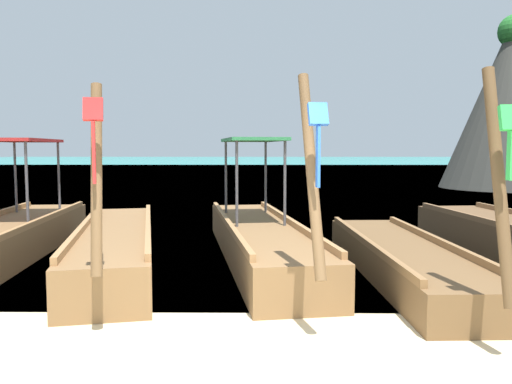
{
  "coord_description": "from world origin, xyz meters",
  "views": [
    {
      "loc": [
        0.1,
        -4.16,
        1.97
      ],
      "look_at": [
        0.0,
        3.98,
        1.29
      ],
      "focal_mm": 36.84,
      "sensor_mm": 36.0,
      "label": 1
    }
  ],
  "objects": [
    {
      "name": "longtail_boat_turquoise_ribbon",
      "position": [
        -4.52,
        5.14,
        0.37
      ],
      "size": [
        1.9,
        7.17,
        2.62
      ],
      "color": "brown",
      "rests_on": "ground"
    },
    {
      "name": "longtail_boat_blue_ribbon",
      "position": [
        0.05,
        5.07,
        0.38
      ],
      "size": [
        2.27,
        7.43,
        2.82
      ],
      "color": "brown",
      "rests_on": "ground"
    },
    {
      "name": "longtail_boat_green_ribbon",
      "position": [
        2.28,
        3.86,
        0.26
      ],
      "size": [
        1.44,
        6.14,
        2.79
      ],
      "color": "brown",
      "rests_on": "ground"
    },
    {
      "name": "sea_water",
      "position": [
        0.0,
        61.98,
        0.0
      ],
      "size": [
        120.0,
        120.0,
        0.0
      ],
      "primitive_type": "plane",
      "color": "teal",
      "rests_on": "ground"
    },
    {
      "name": "longtail_boat_red_ribbon",
      "position": [
        -2.35,
        4.49,
        0.33
      ],
      "size": [
        2.39,
        6.43,
        2.69
      ],
      "color": "brown",
      "rests_on": "ground"
    }
  ]
}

